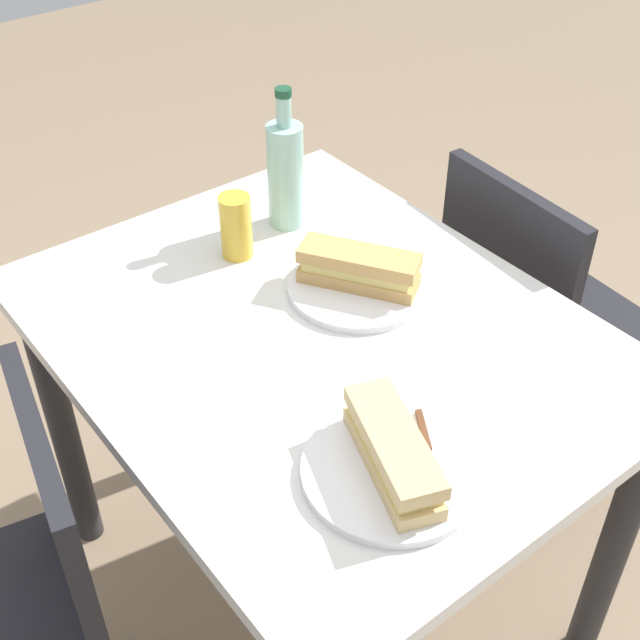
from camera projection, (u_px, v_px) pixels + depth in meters
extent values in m
plane|color=#8C755B|center=(320.00, 585.00, 1.92)|extent=(8.00, 8.00, 0.00)
cube|color=silver|center=(320.00, 336.00, 1.46)|extent=(1.04, 0.81, 0.03)
cylinder|color=#262628|center=(63.00, 426.00, 1.81)|extent=(0.06, 0.06, 0.73)
cylinder|color=#262628|center=(317.00, 305.00, 2.14)|extent=(0.06, 0.06, 0.73)
cylinder|color=#262628|center=(616.00, 542.00, 1.58)|extent=(0.06, 0.06, 0.73)
cube|color=black|center=(551.00, 319.00, 1.97)|extent=(0.43, 0.43, 0.02)
cube|color=black|center=(505.00, 272.00, 1.76)|extent=(0.38, 0.06, 0.40)
cylinder|color=black|center=(640.00, 404.00, 2.07)|extent=(0.04, 0.04, 0.43)
cylinder|color=black|center=(536.00, 327.00, 2.31)|extent=(0.04, 0.04, 0.43)
cylinder|color=black|center=(535.00, 465.00, 1.92)|extent=(0.04, 0.04, 0.43)
cylinder|color=black|center=(434.00, 375.00, 2.16)|extent=(0.04, 0.04, 0.43)
cube|color=black|center=(60.00, 519.00, 1.27)|extent=(0.38, 0.10, 0.40)
cylinder|color=black|center=(79.00, 592.00, 1.66)|extent=(0.04, 0.04, 0.43)
cylinder|color=white|center=(358.00, 287.00, 1.53)|extent=(0.26, 0.26, 0.01)
cube|color=tan|center=(358.00, 278.00, 1.52)|extent=(0.22, 0.17, 0.02)
cube|color=#DBC66B|center=(359.00, 268.00, 1.50)|extent=(0.20, 0.16, 0.02)
cube|color=tan|center=(359.00, 258.00, 1.49)|extent=(0.22, 0.17, 0.02)
cube|color=silver|center=(387.00, 272.00, 1.55)|extent=(0.10, 0.05, 0.00)
cube|color=#59331E|center=(345.00, 256.00, 1.59)|extent=(0.08, 0.04, 0.01)
cylinder|color=white|center=(392.00, 471.00, 1.19)|extent=(0.26, 0.26, 0.01)
cube|color=#DBB77A|center=(392.00, 461.00, 1.18)|extent=(0.23, 0.14, 0.02)
cube|color=#DBC66B|center=(393.00, 451.00, 1.16)|extent=(0.21, 0.13, 0.02)
cube|color=#DBB77A|center=(394.00, 440.00, 1.15)|extent=(0.23, 0.14, 0.02)
cube|color=silver|center=(436.00, 478.00, 1.17)|extent=(0.09, 0.06, 0.00)
cube|color=#59331E|center=(423.00, 430.00, 1.23)|extent=(0.07, 0.05, 0.01)
cylinder|color=#99C6B7|center=(286.00, 176.00, 1.65)|extent=(0.07, 0.07, 0.21)
cylinder|color=#99C6B7|center=(284.00, 111.00, 1.56)|extent=(0.03, 0.03, 0.06)
cylinder|color=#19472D|center=(283.00, 92.00, 1.54)|extent=(0.03, 0.03, 0.02)
cylinder|color=gold|center=(236.00, 226.00, 1.58)|extent=(0.06, 0.06, 0.13)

